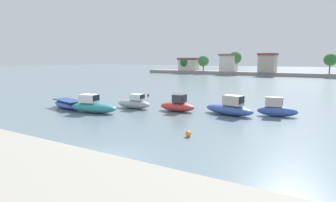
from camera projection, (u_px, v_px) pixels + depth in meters
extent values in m
plane|color=slate|center=(104.00, 159.00, 15.10)|extent=(400.00, 400.00, 0.00)
ellipsoid|color=#3856A8|center=(68.00, 105.00, 30.61)|extent=(5.48, 3.09, 0.84)
cube|color=navy|center=(68.00, 100.00, 30.54)|extent=(4.40, 2.55, 0.10)
ellipsoid|color=teal|center=(93.00, 108.00, 28.17)|extent=(5.49, 2.63, 1.02)
cube|color=silver|center=(89.00, 98.00, 28.22)|extent=(1.91, 1.48, 0.82)
cube|color=black|center=(96.00, 98.00, 27.90)|extent=(0.26, 1.07, 0.57)
ellipsoid|color=#9E9EA3|center=(134.00, 104.00, 30.61)|extent=(4.15, 1.75, 0.98)
cube|color=silver|center=(137.00, 97.00, 30.29)|extent=(1.42, 1.07, 0.63)
cube|color=black|center=(142.00, 97.00, 29.96)|extent=(0.13, 0.90, 0.44)
ellipsoid|color=#C63833|center=(177.00, 107.00, 28.94)|extent=(3.89, 1.69, 0.94)
cube|color=#333338|center=(179.00, 98.00, 28.69)|extent=(1.22, 1.22, 0.83)
cube|color=black|center=(184.00, 98.00, 28.41)|extent=(0.13, 1.05, 0.58)
ellipsoid|color=#3856A8|center=(229.00, 110.00, 27.12)|extent=(5.34, 2.79, 0.99)
cube|color=#BCB2A3|center=(233.00, 100.00, 26.69)|extent=(1.95, 1.46, 0.94)
cube|color=black|center=(242.00, 100.00, 26.08)|extent=(0.29, 1.00, 0.66)
ellipsoid|color=#3856A8|center=(277.00, 111.00, 26.34)|extent=(3.78, 1.75, 0.94)
cube|color=#BCB2A3|center=(274.00, 102.00, 26.33)|extent=(1.62, 0.90, 0.88)
cube|color=black|center=(283.00, 101.00, 26.06)|extent=(0.18, 0.57, 0.62)
sphere|color=white|center=(139.00, 102.00, 33.72)|extent=(0.38, 0.38, 0.38)
sphere|color=orange|center=(188.00, 134.00, 19.46)|extent=(0.42, 0.42, 0.42)
sphere|color=red|center=(148.00, 95.00, 40.47)|extent=(0.36, 0.36, 0.36)
cube|color=gray|center=(296.00, 75.00, 85.61)|extent=(104.75, 6.32, 1.14)
cube|color=beige|center=(189.00, 65.00, 104.90)|extent=(6.10, 5.62, 3.90)
cube|color=brown|center=(189.00, 59.00, 104.56)|extent=(6.71, 6.18, 0.70)
cube|color=beige|center=(229.00, 64.00, 95.36)|extent=(5.20, 4.57, 5.20)
cube|color=#995B42|center=(229.00, 55.00, 94.91)|extent=(5.72, 5.03, 0.70)
cube|color=#B2A38E|center=(268.00, 64.00, 88.86)|extent=(4.85, 5.85, 5.31)
cube|color=brown|center=(268.00, 54.00, 88.41)|extent=(5.33, 6.44, 0.70)
cylinder|color=brown|center=(330.00, 69.00, 81.30)|extent=(0.36, 0.36, 2.57)
sphere|color=#2D6B33|center=(330.00, 60.00, 80.90)|extent=(3.56, 3.56, 3.56)
cylinder|color=brown|center=(185.00, 68.00, 103.69)|extent=(0.36, 0.36, 1.52)
sphere|color=#235B2D|center=(185.00, 63.00, 103.37)|extent=(3.37, 3.37, 3.37)
cylinder|color=brown|center=(235.00, 67.00, 94.74)|extent=(0.36, 0.36, 2.90)
sphere|color=#387A3D|center=(235.00, 58.00, 94.26)|extent=(4.25, 4.25, 4.25)
cylinder|color=brown|center=(203.00, 68.00, 101.13)|extent=(0.36, 0.36, 1.90)
sphere|color=#387A3D|center=(203.00, 61.00, 100.75)|extent=(3.93, 3.93, 3.93)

